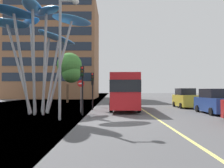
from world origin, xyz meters
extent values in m
cube|color=#4C4C4F|center=(0.00, 0.00, -0.05)|extent=(120.00, 240.00, 0.10)
cube|color=#E0D666|center=(2.95, 0.00, 0.00)|extent=(0.16, 144.00, 0.01)
cube|color=red|center=(1.22, 7.85, 1.84)|extent=(2.94, 9.71, 2.99)
cube|color=black|center=(1.22, 7.85, 2.26)|extent=(2.97, 9.81, 0.96)
cube|color=yellow|center=(1.47, 12.58, 3.04)|extent=(1.34, 0.17, 0.36)
cube|color=#B2B2B7|center=(1.22, 7.85, 3.46)|extent=(2.00, 3.45, 0.24)
cylinder|color=black|center=(2.59, 10.75, 0.48)|extent=(0.33, 0.97, 0.96)
cylinder|color=black|center=(0.16, 10.88, 0.48)|extent=(0.33, 0.97, 0.96)
cylinder|color=black|center=(2.30, 5.15, 0.48)|extent=(0.33, 0.97, 0.96)
cylinder|color=black|center=(-0.14, 5.28, 0.48)|extent=(0.33, 0.97, 0.96)
cylinder|color=#9EA0A5|center=(-4.50, 4.72, 4.00)|extent=(2.15, 0.72, 8.04)
ellipsoid|color=#4CA3E5|center=(-3.54, 4.96, 7.99)|extent=(3.72, 2.45, 1.04)
cylinder|color=#9EA0A5|center=(-5.35, 5.70, 3.35)|extent=(1.03, 1.48, 6.75)
ellipsoid|color=#4CA3E5|center=(-4.98, 6.30, 6.71)|extent=(3.48, 4.29, 0.93)
cylinder|color=#9EA0A5|center=(-6.06, 5.93, 3.54)|extent=(0.38, 1.75, 7.13)
ellipsoid|color=#4CA3E5|center=(-5.98, 6.69, 7.09)|extent=(1.67, 4.32, 0.66)
cylinder|color=#9EA0A5|center=(-7.10, 5.57, 4.13)|extent=(1.33, 1.84, 8.31)
ellipsoid|color=#2D7FD1|center=(-7.63, 6.35, 8.26)|extent=(3.18, 3.91, 0.64)
cylinder|color=#9EA0A5|center=(-7.81, 4.31, 3.76)|extent=(2.31, 0.23, 7.57)
ellipsoid|color=#4299E0|center=(-8.87, 4.32, 7.52)|extent=(3.76, 1.70, 0.93)
cylinder|color=#9EA0A5|center=(-7.08, 3.05, 3.90)|extent=(1.10, 1.49, 7.85)
ellipsoid|color=#2D7FD1|center=(-7.49, 2.44, 7.81)|extent=(3.24, 3.69, 0.53)
cylinder|color=#9EA0A5|center=(-6.04, 2.75, 4.07)|extent=(0.35, 1.23, 8.17)
ellipsoid|color=#4CA3E5|center=(-5.98, 2.24, 8.15)|extent=(1.70, 3.96, 0.80)
cylinder|color=#9EA0A5|center=(-5.31, 3.10, 4.03)|extent=(0.60, 0.69, 8.07)
ellipsoid|color=#2D7FD1|center=(-5.15, 2.90, 8.06)|extent=(3.56, 4.10, 0.97)
cylinder|color=black|center=(-2.34, 2.98, 1.88)|extent=(0.12, 0.12, 3.76)
cube|color=black|center=(-2.34, 2.84, 3.36)|extent=(0.28, 0.24, 0.80)
sphere|color=red|center=(-2.34, 2.71, 3.62)|extent=(0.18, 0.18, 0.18)
sphere|color=#3A2707|center=(-2.34, 2.71, 3.36)|extent=(0.18, 0.18, 0.18)
sphere|color=black|center=(-2.34, 2.71, 3.10)|extent=(0.18, 0.18, 0.18)
cylinder|color=black|center=(-1.96, 7.51, 1.80)|extent=(0.12, 0.12, 3.60)
cube|color=black|center=(-1.96, 7.37, 3.20)|extent=(0.28, 0.24, 0.80)
sphere|color=red|center=(-1.96, 7.24, 3.46)|extent=(0.18, 0.18, 0.18)
sphere|color=#3A2707|center=(-1.96, 7.24, 3.20)|extent=(0.18, 0.18, 0.18)
sphere|color=black|center=(-1.96, 7.24, 2.94)|extent=(0.18, 0.18, 0.18)
cylinder|color=black|center=(-2.36, 12.08, 1.65)|extent=(0.12, 0.12, 3.31)
cube|color=black|center=(-2.36, 11.94, 2.91)|extent=(0.28, 0.24, 0.80)
sphere|color=red|center=(-2.36, 11.81, 3.17)|extent=(0.18, 0.18, 0.18)
sphere|color=#3A2707|center=(-2.36, 11.81, 2.91)|extent=(0.18, 0.18, 0.18)
sphere|color=black|center=(-2.36, 11.81, 2.65)|extent=(0.18, 0.18, 0.18)
cube|color=navy|center=(8.32, 4.12, 0.74)|extent=(1.73, 4.45, 1.13)
cube|color=black|center=(8.32, 4.12, 1.68)|extent=(1.59, 2.45, 0.73)
cylinder|color=black|center=(9.19, 5.50, 0.30)|extent=(0.20, 0.60, 0.60)
cylinder|color=black|center=(7.46, 5.50, 0.30)|extent=(0.20, 0.60, 0.60)
cylinder|color=black|center=(7.46, 2.74, 0.30)|extent=(0.20, 0.60, 0.60)
cube|color=gold|center=(7.94, 10.25, 0.79)|extent=(1.72, 4.16, 1.22)
cube|color=black|center=(7.94, 10.25, 1.76)|extent=(1.58, 2.29, 0.72)
cylinder|color=black|center=(8.79, 11.54, 0.30)|extent=(0.20, 0.60, 0.60)
cylinder|color=black|center=(7.08, 11.54, 0.30)|extent=(0.20, 0.60, 0.60)
cylinder|color=black|center=(8.79, 8.96, 0.30)|extent=(0.20, 0.60, 0.60)
cylinder|color=black|center=(7.08, 8.96, 0.30)|extent=(0.20, 0.60, 0.60)
cylinder|color=gray|center=(-3.47, 0.28, 3.96)|extent=(0.18, 0.18, 7.92)
cylinder|color=gray|center=(-2.96, 0.28, 7.77)|extent=(1.01, 0.12, 0.12)
sphere|color=silver|center=(-2.46, 0.28, 7.77)|extent=(0.44, 0.44, 0.44)
cylinder|color=brown|center=(-6.95, 20.30, 1.40)|extent=(0.33, 0.33, 2.79)
sphere|color=#428438|center=(-6.24, 19.55, 4.40)|extent=(2.81, 2.81, 2.81)
sphere|color=#428438|center=(-6.60, 19.64, 5.73)|extent=(3.32, 3.32, 3.32)
sphere|color=#428438|center=(-6.59, 19.95, 5.75)|extent=(3.79, 3.79, 3.79)
cylinder|color=gray|center=(-2.76, 5.11, 1.40)|extent=(0.08, 0.08, 2.80)
cylinder|color=red|center=(-2.76, 5.08, 2.50)|extent=(0.60, 0.03, 0.60)
cube|color=white|center=(-2.76, 5.05, 2.50)|extent=(0.40, 0.04, 0.11)
cube|color=#8E6042|center=(-13.57, 39.31, 11.15)|extent=(19.72, 14.94, 22.30)
cube|color=#1E2838|center=(-13.57, 31.82, 4.62)|extent=(18.54, 0.08, 1.78)
cube|color=#1E2838|center=(-13.57, 31.82, 7.81)|extent=(18.54, 0.08, 1.78)
cube|color=#1E2838|center=(-13.57, 31.82, 10.99)|extent=(18.54, 0.08, 1.78)
cube|color=#1E2838|center=(-13.57, 31.82, 14.18)|extent=(18.54, 0.08, 1.78)
cube|color=#1E2838|center=(-13.57, 31.82, 17.36)|extent=(18.54, 0.08, 1.78)
cube|color=#1E2838|center=(-13.57, 31.82, 20.55)|extent=(18.54, 0.08, 1.78)
camera|label=1|loc=(-0.07, -14.24, 1.95)|focal=35.90mm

